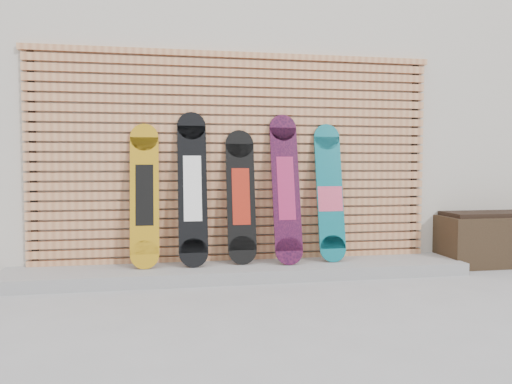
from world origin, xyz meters
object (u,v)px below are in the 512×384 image
(snowboard_0, at_px, (144,195))
(snowboard_4, at_px, (330,193))
(snowboard_3, at_px, (286,188))
(planter_box, at_px, (497,239))
(snowboard_1, at_px, (192,188))
(snowboard_2, at_px, (241,196))

(snowboard_0, xyz_separation_m, snowboard_4, (1.91, -0.00, 0.00))
(snowboard_0, distance_m, snowboard_3, 1.43)
(snowboard_0, distance_m, snowboard_4, 1.91)
(planter_box, distance_m, snowboard_3, 2.53)
(snowboard_1, bearing_deg, snowboard_2, 3.35)
(snowboard_3, bearing_deg, planter_box, 0.41)
(snowboard_2, relative_size, snowboard_4, 0.95)
(snowboard_0, bearing_deg, planter_box, -0.21)
(snowboard_3, bearing_deg, snowboard_0, 178.72)
(planter_box, height_order, snowboard_2, snowboard_2)
(snowboard_0, relative_size, snowboard_2, 1.04)
(planter_box, xyz_separation_m, snowboard_2, (-2.92, 0.04, 0.51))
(planter_box, height_order, snowboard_4, snowboard_4)
(snowboard_0, height_order, snowboard_4, snowboard_4)
(snowboard_3, bearing_deg, snowboard_2, 173.31)
(snowboard_3, distance_m, snowboard_4, 0.49)
(snowboard_0, relative_size, snowboard_1, 0.92)
(planter_box, distance_m, snowboard_4, 2.05)
(snowboard_3, relative_size, snowboard_4, 1.06)
(snowboard_1, bearing_deg, snowboard_3, -1.51)
(planter_box, height_order, snowboard_0, snowboard_0)
(snowboard_1, bearing_deg, snowboard_4, 0.25)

